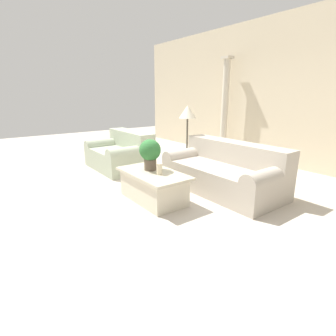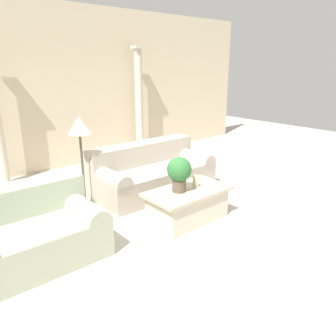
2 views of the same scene
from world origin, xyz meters
The scene contains 9 objects.
ground_plane centered at (0.00, 0.00, 0.00)m, with size 16.00×16.00×0.00m, color #BCB2A3.
wall_back centered at (0.00, 3.10, 1.60)m, with size 10.00×0.06×3.20m.
sofa_long centered at (0.39, 0.83, 0.32)m, with size 2.02×0.99×0.79m.
loveseat centered at (-1.87, 0.07, 0.32)m, with size 1.44×0.99×0.79m.
coffee_table centered at (0.09, -0.38, 0.23)m, with size 1.17×0.64×0.44m.
potted_plant centered at (-0.04, -0.35, 0.72)m, with size 0.33×0.33×0.47m.
pillar_candle centered at (0.24, -0.37, 0.53)m, with size 0.08×0.08×0.16m.
floor_lamp centered at (-0.76, 1.00, 1.13)m, with size 0.34×0.34×1.35m.
column_right centered at (1.59, 2.81, 1.25)m, with size 0.24×0.24×2.45m.
Camera 2 is at (-2.79, -3.35, 2.06)m, focal length 35.00 mm.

